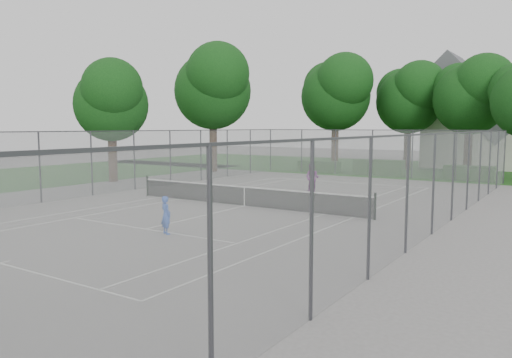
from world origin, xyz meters
The scene contains 16 objects.
ground centered at (0.00, 0.00, 0.00)m, with size 120.00×120.00×0.00m, color slate.
grass_far centered at (0.00, 26.00, 0.00)m, with size 60.00×20.00×0.00m, color #1B4C15.
court_markings centered at (0.00, 0.00, 0.01)m, with size 11.03×23.83×0.01m.
tennis_net centered at (0.00, 0.00, 0.51)m, with size 12.87×0.10×1.10m.
perimeter_fence centered at (0.00, 0.00, 1.81)m, with size 18.08×34.08×3.52m.
tree_far_left centered at (-5.18, 21.85, 6.90)m, with size 6.99×6.38×10.05m.
tree_far_midleft centered at (0.33, 25.06, 6.42)m, with size 6.50×5.93×9.34m.
tree_far_midright centered at (5.73, 23.00, 6.37)m, with size 6.45×5.89×9.27m.
tree_side_back centered at (-12.59, 13.75, 7.20)m, with size 7.29×6.66×10.49m.
tree_side_front centered at (-13.54, 3.84, 5.64)m, with size 5.71×5.21×8.21m.
hedge_left centered at (-5.13, 18.49, 0.44)m, with size 3.55×1.07×0.89m, color #204D19.
hedge_mid centered at (0.11, 18.19, 0.60)m, with size 3.81×1.09×1.20m, color #204D19.
hedge_right centered at (6.73, 18.04, 0.50)m, with size 3.35×1.23×1.00m, color #204D19.
house centered at (4.99, 30.15, 4.19)m, with size 8.37×6.49×10.42m.
girl_player centered at (1.21, -6.58, 0.67)m, with size 0.49×0.32×1.34m, color blue.
woman_player centered at (0.49, 6.10, 0.83)m, with size 0.81×0.63×1.67m, color #652267.
Camera 1 is at (13.23, -19.21, 3.74)m, focal length 35.00 mm.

